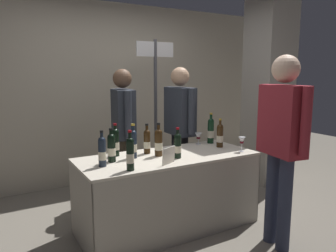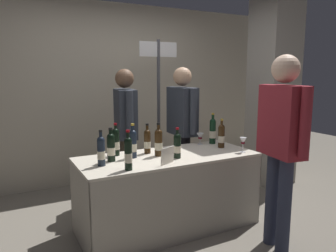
{
  "view_description": "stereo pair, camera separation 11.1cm",
  "coord_description": "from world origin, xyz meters",
  "px_view_note": "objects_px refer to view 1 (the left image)",
  "views": [
    {
      "loc": [
        -1.57,
        -2.74,
        1.59
      ],
      "look_at": [
        0.0,
        0.0,
        1.06
      ],
      "focal_mm": 34.63,
      "sensor_mm": 36.0,
      "label": 1
    },
    {
      "loc": [
        -1.48,
        -2.79,
        1.59
      ],
      "look_at": [
        0.0,
        0.0,
        1.06
      ],
      "focal_mm": 34.63,
      "sensor_mm": 36.0,
      "label": 2
    }
  ],
  "objects_px": {
    "concrete_pillar": "(269,68)",
    "display_bottle_0": "(133,143)",
    "featured_wine_bottle": "(178,145)",
    "taster_foreground_right": "(282,134)",
    "tasting_table": "(168,177)",
    "booth_signpost": "(156,97)",
    "vendor_presenter": "(123,123)",
    "wine_glass_near_vendor": "(242,141)",
    "wine_glass_mid": "(198,136)"
  },
  "relations": [
    {
      "from": "taster_foreground_right",
      "to": "concrete_pillar",
      "type": "bearing_deg",
      "value": -33.95
    },
    {
      "from": "tasting_table",
      "to": "taster_foreground_right",
      "type": "xyz_separation_m",
      "value": [
        0.69,
        -0.82,
        0.52
      ]
    },
    {
      "from": "tasting_table",
      "to": "wine_glass_mid",
      "type": "distance_m",
      "value": 0.71
    },
    {
      "from": "concrete_pillar",
      "to": "vendor_presenter",
      "type": "distance_m",
      "value": 2.25
    },
    {
      "from": "booth_signpost",
      "to": "taster_foreground_right",
      "type": "bearing_deg",
      "value": -82.18
    },
    {
      "from": "featured_wine_bottle",
      "to": "display_bottle_0",
      "type": "relative_size",
      "value": 0.89
    },
    {
      "from": "featured_wine_bottle",
      "to": "vendor_presenter",
      "type": "relative_size",
      "value": 0.18
    },
    {
      "from": "featured_wine_bottle",
      "to": "taster_foreground_right",
      "type": "distance_m",
      "value": 0.96
    },
    {
      "from": "featured_wine_bottle",
      "to": "taster_foreground_right",
      "type": "bearing_deg",
      "value": -46.5
    },
    {
      "from": "concrete_pillar",
      "to": "wine_glass_near_vendor",
      "type": "distance_m",
      "value": 1.69
    },
    {
      "from": "concrete_pillar",
      "to": "display_bottle_0",
      "type": "distance_m",
      "value": 2.51
    },
    {
      "from": "concrete_pillar",
      "to": "taster_foreground_right",
      "type": "relative_size",
      "value": 1.9
    },
    {
      "from": "concrete_pillar",
      "to": "wine_glass_near_vendor",
      "type": "height_order",
      "value": "concrete_pillar"
    },
    {
      "from": "wine_glass_mid",
      "to": "wine_glass_near_vendor",
      "type": "bearing_deg",
      "value": -70.08
    },
    {
      "from": "wine_glass_near_vendor",
      "to": "booth_signpost",
      "type": "xyz_separation_m",
      "value": [
        -0.33,
        1.32,
        0.39
      ]
    },
    {
      "from": "concrete_pillar",
      "to": "vendor_presenter",
      "type": "relative_size",
      "value": 2.02
    },
    {
      "from": "featured_wine_bottle",
      "to": "wine_glass_near_vendor",
      "type": "relative_size",
      "value": 1.92
    },
    {
      "from": "concrete_pillar",
      "to": "wine_glass_near_vendor",
      "type": "bearing_deg",
      "value": -146.07
    },
    {
      "from": "concrete_pillar",
      "to": "vendor_presenter",
      "type": "xyz_separation_m",
      "value": [
        -2.13,
        0.26,
        -0.66
      ]
    },
    {
      "from": "concrete_pillar",
      "to": "booth_signpost",
      "type": "height_order",
      "value": "concrete_pillar"
    },
    {
      "from": "concrete_pillar",
      "to": "taster_foreground_right",
      "type": "bearing_deg",
      "value": -132.97
    },
    {
      "from": "display_bottle_0",
      "to": "booth_signpost",
      "type": "xyz_separation_m",
      "value": [
        0.77,
        0.99,
        0.35
      ]
    },
    {
      "from": "vendor_presenter",
      "to": "booth_signpost",
      "type": "height_order",
      "value": "booth_signpost"
    },
    {
      "from": "display_bottle_0",
      "to": "wine_glass_near_vendor",
      "type": "height_order",
      "value": "display_bottle_0"
    },
    {
      "from": "wine_glass_near_vendor",
      "to": "featured_wine_bottle",
      "type": "bearing_deg",
      "value": 170.98
    },
    {
      "from": "display_bottle_0",
      "to": "booth_signpost",
      "type": "distance_m",
      "value": 1.3
    },
    {
      "from": "tasting_table",
      "to": "featured_wine_bottle",
      "type": "height_order",
      "value": "featured_wine_bottle"
    },
    {
      "from": "tasting_table",
      "to": "taster_foreground_right",
      "type": "distance_m",
      "value": 1.19
    },
    {
      "from": "display_bottle_0",
      "to": "booth_signpost",
      "type": "bearing_deg",
      "value": 52.14
    },
    {
      "from": "concrete_pillar",
      "to": "featured_wine_bottle",
      "type": "xyz_separation_m",
      "value": [
        -1.97,
        -0.72,
        -0.76
      ]
    },
    {
      "from": "featured_wine_bottle",
      "to": "display_bottle_0",
      "type": "bearing_deg",
      "value": 150.27
    },
    {
      "from": "featured_wine_bottle",
      "to": "wine_glass_mid",
      "type": "relative_size",
      "value": 2.27
    },
    {
      "from": "vendor_presenter",
      "to": "taster_foreground_right",
      "type": "distance_m",
      "value": 1.86
    },
    {
      "from": "wine_glass_near_vendor",
      "to": "taster_foreground_right",
      "type": "relative_size",
      "value": 0.09
    },
    {
      "from": "vendor_presenter",
      "to": "taster_foreground_right",
      "type": "height_order",
      "value": "taster_foreground_right"
    },
    {
      "from": "tasting_table",
      "to": "wine_glass_mid",
      "type": "height_order",
      "value": "wine_glass_mid"
    },
    {
      "from": "wine_glass_mid",
      "to": "booth_signpost",
      "type": "bearing_deg",
      "value": 99.97
    },
    {
      "from": "tasting_table",
      "to": "vendor_presenter",
      "type": "bearing_deg",
      "value": 98.58
    },
    {
      "from": "tasting_table",
      "to": "vendor_presenter",
      "type": "relative_size",
      "value": 1.1
    },
    {
      "from": "booth_signpost",
      "to": "featured_wine_bottle",
      "type": "bearing_deg",
      "value": -108.15
    },
    {
      "from": "taster_foreground_right",
      "to": "booth_signpost",
      "type": "height_order",
      "value": "booth_signpost"
    },
    {
      "from": "featured_wine_bottle",
      "to": "concrete_pillar",
      "type": "bearing_deg",
      "value": 20.19
    },
    {
      "from": "display_bottle_0",
      "to": "taster_foreground_right",
      "type": "distance_m",
      "value": 1.38
    },
    {
      "from": "featured_wine_bottle",
      "to": "booth_signpost",
      "type": "height_order",
      "value": "booth_signpost"
    },
    {
      "from": "booth_signpost",
      "to": "display_bottle_0",
      "type": "bearing_deg",
      "value": -127.86
    },
    {
      "from": "taster_foreground_right",
      "to": "booth_signpost",
      "type": "distance_m",
      "value": 1.92
    },
    {
      "from": "booth_signpost",
      "to": "concrete_pillar",
      "type": "bearing_deg",
      "value": -16.85
    },
    {
      "from": "concrete_pillar",
      "to": "booth_signpost",
      "type": "relative_size",
      "value": 1.64
    },
    {
      "from": "concrete_pillar",
      "to": "wine_glass_mid",
      "type": "relative_size",
      "value": 24.88
    },
    {
      "from": "tasting_table",
      "to": "featured_wine_bottle",
      "type": "bearing_deg",
      "value": -75.43
    }
  ]
}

